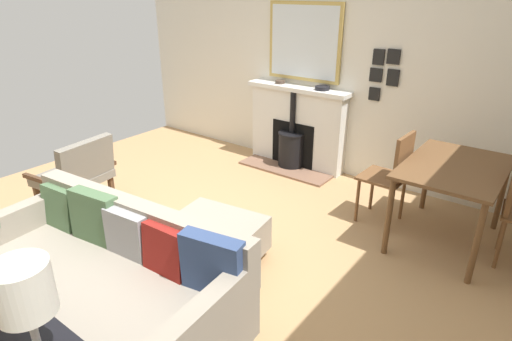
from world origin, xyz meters
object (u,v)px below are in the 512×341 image
Objects in this scene: ottoman at (215,238)px; dining_table at (454,175)px; mantel_bowl_near at (280,82)px; armchair_accent at (78,172)px; sofa at (109,278)px; table_lamp_far_end at (24,292)px; fireplace at (296,132)px; mantel_bowl_far at (322,88)px; dining_chair_near_fireplace at (393,172)px.

dining_table is at bearing 136.51° from ottoman.
mantel_bowl_near is at bearing -158.24° from ottoman.
ottoman is at bearing -43.49° from dining_table.
mantel_bowl_near is 2.58m from armchair_accent.
table_lamp_far_end reaches higher than sofa.
mantel_bowl_far is at bearing 92.60° from fireplace.
ottoman is 2.10m from dining_table.
fireplace reaches higher than armchair_accent.
fireplace is 0.65m from mantel_bowl_near.
sofa is at bearing -31.73° from dining_table.
sofa is 0.95m from ottoman.
mantel_bowl_near is 0.15× the size of ottoman.
mantel_bowl_near is at bearing -93.17° from fireplace.
table_lamp_far_end reaches higher than dining_chair_near_fireplace.
table_lamp_far_end is at bearing 56.02° from armchair_accent.
dining_chair_near_fireplace reaches higher than dining_table.
sofa is (3.15, 0.80, -0.69)m from mantel_bowl_near.
dining_table is at bearing 90.39° from dining_chair_near_fireplace.
dining_chair_near_fireplace is (-3.17, 0.30, -0.52)m from table_lamp_far_end.
table_lamp_far_end is at bearing 17.24° from fireplace.
ottoman is at bearing 15.65° from fireplace.
mantel_bowl_near is 3.32m from sofa.
dining_chair_near_fireplace is (-1.49, 0.89, 0.31)m from ottoman.
dining_table is at bearing 118.97° from armchair_accent.
table_lamp_far_end reaches higher than mantel_bowl_far.
mantel_bowl_far is 0.18× the size of dining_chair_near_fireplace.
armchair_accent is at bearing -123.98° from table_lamp_far_end.
ottoman is at bearing -30.90° from dining_chair_near_fireplace.
mantel_bowl_far is 0.15× the size of dining_table.
fireplace is 2.60m from armchair_accent.
mantel_bowl_far is 2.81m from armchair_accent.
ottoman is 1.75× the size of table_lamp_far_end.
mantel_bowl_far is at bearing 90.00° from mantel_bowl_near.
mantel_bowl_far is at bearing -121.60° from dining_chair_near_fireplace.
mantel_bowl_near is at bearing -112.27° from dining_chair_near_fireplace.
fireplace is 4.11m from table_lamp_far_end.
fireplace is 1.19× the size of dining_table.
fireplace is 1.67× the size of ottoman.
ottoman is at bearing 96.72° from armchair_accent.
armchair_accent is 0.72× the size of dining_table.
dining_chair_near_fireplace is (0.73, 1.18, -0.50)m from mantel_bowl_far.
dining_table is at bearing 72.54° from mantel_bowl_near.
mantel_bowl_far reaches higher than dining_chair_near_fireplace.
mantel_bowl_near is 0.71× the size of mantel_bowl_far.
mantel_bowl_far is 0.21× the size of armchair_accent.
dining_table is at bearing 148.27° from sofa.
sofa is 2.15× the size of dining_chair_near_fireplace.
dining_table is at bearing 165.42° from table_lamp_far_end.
mantel_bowl_far reaches higher than mantel_bowl_near.
table_lamp_far_end is (3.90, 0.88, 0.02)m from mantel_bowl_far.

